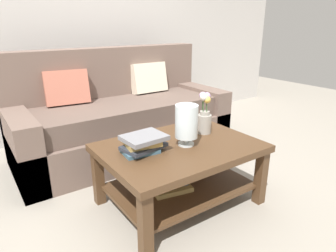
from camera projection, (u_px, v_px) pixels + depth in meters
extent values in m
plane|color=gray|center=(159.00, 182.00, 2.59)|extent=(10.00, 10.00, 0.00)
cube|color=#BCB7B2|center=(79.00, 18.00, 3.42)|extent=(6.40, 0.12, 2.70)
cube|color=brown|center=(125.00, 137.00, 3.11)|extent=(2.14, 0.90, 0.36)
cube|color=brown|center=(125.00, 112.00, 2.99)|extent=(1.90, 0.74, 0.20)
cube|color=brown|center=(108.00, 81.00, 3.20)|extent=(2.14, 0.20, 0.70)
cube|color=brown|center=(22.00, 147.00, 2.55)|extent=(0.20, 0.90, 0.60)
cube|color=brown|center=(197.00, 111.00, 3.59)|extent=(0.20, 0.90, 0.60)
cube|color=#B26651|center=(67.00, 88.00, 2.83)|extent=(0.42, 0.23, 0.34)
cube|color=beige|center=(149.00, 78.00, 3.32)|extent=(0.40, 0.19, 0.34)
cube|color=#4C331E|center=(180.00, 148.00, 2.15)|extent=(1.11, 0.80, 0.05)
cube|color=#4C331E|center=(145.00, 226.00, 1.69)|extent=(0.07, 0.07, 0.42)
cube|color=#4C331E|center=(261.00, 177.00, 2.23)|extent=(0.07, 0.07, 0.42)
cube|color=#4C331E|center=(98.00, 177.00, 2.23)|extent=(0.07, 0.07, 0.42)
cube|color=#4C331E|center=(200.00, 147.00, 2.77)|extent=(0.07, 0.07, 0.42)
cube|color=#4C331E|center=(179.00, 186.00, 2.25)|extent=(0.99, 0.68, 0.02)
cube|color=tan|center=(170.00, 187.00, 2.18)|extent=(0.31, 0.25, 0.03)
cube|color=#2D333D|center=(166.00, 180.00, 2.21)|extent=(0.32, 0.27, 0.03)
cube|color=#3D6075|center=(140.00, 151.00, 2.01)|extent=(0.25, 0.19, 0.03)
cube|color=#2D333D|center=(144.00, 146.00, 2.02)|extent=(0.31, 0.23, 0.02)
cube|color=tan|center=(141.00, 141.00, 2.02)|extent=(0.26, 0.24, 0.04)
cube|color=slate|center=(144.00, 138.00, 1.99)|extent=(0.29, 0.24, 0.03)
cylinder|color=silver|center=(186.00, 144.00, 2.14)|extent=(0.12, 0.12, 0.02)
cylinder|color=silver|center=(186.00, 140.00, 2.13)|extent=(0.04, 0.04, 0.05)
cylinder|color=silver|center=(186.00, 121.00, 2.09)|extent=(0.16, 0.16, 0.23)
sphere|color=tan|center=(183.00, 131.00, 2.09)|extent=(0.05, 0.05, 0.05)
sphere|color=slate|center=(188.00, 128.00, 2.13)|extent=(0.05, 0.05, 0.05)
cylinder|color=#9E998E|center=(204.00, 124.00, 2.35)|extent=(0.11, 0.11, 0.15)
cylinder|color=#9E998E|center=(205.00, 113.00, 2.33)|extent=(0.08, 0.08, 0.03)
cylinder|color=#426638|center=(207.00, 104.00, 2.32)|extent=(0.01, 0.01, 0.10)
sphere|color=#B28CB7|center=(207.00, 96.00, 2.30)|extent=(0.06, 0.06, 0.06)
cylinder|color=#426638|center=(203.00, 104.00, 2.34)|extent=(0.01, 0.01, 0.10)
sphere|color=#B28CB7|center=(203.00, 96.00, 2.31)|extent=(0.06, 0.06, 0.06)
cylinder|color=#426638|center=(203.00, 106.00, 2.29)|extent=(0.01, 0.01, 0.10)
sphere|color=silver|center=(204.00, 97.00, 2.27)|extent=(0.06, 0.06, 0.06)
cylinder|color=#426638|center=(207.00, 107.00, 2.30)|extent=(0.01, 0.01, 0.08)
sphere|color=gold|center=(207.00, 100.00, 2.28)|extent=(0.06, 0.06, 0.06)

